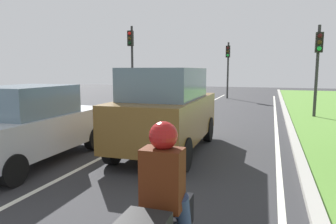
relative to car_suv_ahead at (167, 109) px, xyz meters
name	(u,v)px	position (x,y,z in m)	size (l,w,h in m)	color
ground_plane	(185,124)	(-0.68, 4.45, -1.17)	(60.00, 60.00, 0.00)	#2D2D30
lane_line_center	(170,123)	(-1.38, 4.45, -1.16)	(0.12, 32.00, 0.01)	silver
lane_line_right_edge	(276,129)	(2.92, 4.45, -1.16)	(0.12, 32.00, 0.01)	silver
curb_right	(290,128)	(3.42, 4.45, -1.11)	(0.24, 48.00, 0.12)	#9E9B93
car_suv_ahead	(167,109)	(0.00, 0.00, 0.00)	(2.06, 4.54, 2.28)	brown
car_sedan_left_lane	(30,125)	(-2.80, -1.98, -0.25)	(1.91, 4.33, 1.86)	#B7BABF
rider_person	(163,177)	(1.72, -5.12, 0.02)	(0.50, 0.40, 1.16)	#4C1E0C
traffic_light_near_right	(318,57)	(4.64, 7.89, 1.68)	(0.32, 0.50, 4.28)	#2D2D2D
traffic_light_overhead_left	(131,53)	(-5.50, 9.46, 2.11)	(0.32, 0.50, 4.88)	#2D2D2D
traffic_light_far_median	(228,61)	(-0.67, 16.84, 1.80)	(0.32, 0.50, 4.40)	#2D2D2D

